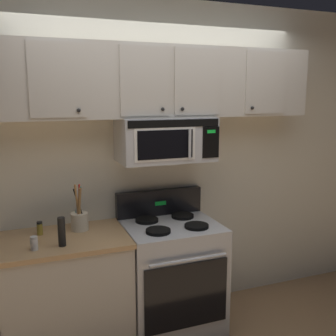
{
  "coord_description": "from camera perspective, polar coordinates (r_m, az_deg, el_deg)",
  "views": [
    {
      "loc": [
        -1.1,
        -2.38,
        1.93
      ],
      "look_at": [
        0.0,
        0.49,
        1.35
      ],
      "focal_mm": 41.9,
      "sensor_mm": 36.0,
      "label": 1
    }
  ],
  "objects": [
    {
      "name": "stove_range",
      "position": [
        3.35,
        0.42,
        -15.19
      ],
      "size": [
        0.76,
        0.69,
        1.12
      ],
      "color": "#B7BABF",
      "rests_on": "ground_plane"
    },
    {
      "name": "utensil_crock_cream",
      "position": [
        3.1,
        -12.76,
        -7.12
      ],
      "size": [
        0.13,
        0.13,
        0.37
      ],
      "color": "beige",
      "rests_on": "counter_segment"
    },
    {
      "name": "pepper_mill",
      "position": [
        2.82,
        -15.21,
        -8.95
      ],
      "size": [
        0.05,
        0.05,
        0.2
      ],
      "primitive_type": "cylinder",
      "color": "black",
      "rests_on": "counter_segment"
    },
    {
      "name": "spice_jar",
      "position": [
        3.09,
        -18.16,
        -8.33
      ],
      "size": [
        0.04,
        0.04,
        0.1
      ],
      "color": "olive",
      "rests_on": "counter_segment"
    },
    {
      "name": "over_range_microwave",
      "position": [
        3.14,
        -0.33,
        4.19
      ],
      "size": [
        0.76,
        0.43,
        0.35
      ],
      "color": "#B7BABF"
    },
    {
      "name": "counter_segment",
      "position": [
        3.19,
        -14.51,
        -17.31
      ],
      "size": [
        0.93,
        0.65,
        0.9
      ],
      "color": "#BCB7AD",
      "rests_on": "ground_plane"
    },
    {
      "name": "upper_cabinets",
      "position": [
        3.16,
        -0.54,
        12.4
      ],
      "size": [
        2.5,
        0.36,
        0.55
      ],
      "color": "#BCB7AD"
    },
    {
      "name": "back_wall",
      "position": [
        3.41,
        -1.8,
        0.87
      ],
      "size": [
        5.2,
        0.1,
        2.7
      ],
      "primitive_type": "cube",
      "color": "silver",
      "rests_on": "ground_plane"
    },
    {
      "name": "salt_shaker",
      "position": [
        2.82,
        -18.9,
        -10.32
      ],
      "size": [
        0.05,
        0.05,
        0.09
      ],
      "color": "white",
      "rests_on": "counter_segment"
    }
  ]
}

